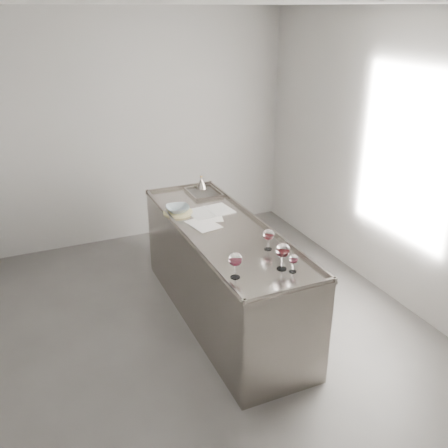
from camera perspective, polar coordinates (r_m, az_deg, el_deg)
name	(u,v)px	position (r m, az deg, el deg)	size (l,w,h in m)	color
room_shell	(180,200)	(3.90, -5.06, 2.80)	(4.54, 5.04, 2.84)	#4A4845
counter	(223,274)	(4.72, -0.10, -5.70)	(0.77, 2.42, 0.97)	gray
wine_glass_left	(235,260)	(3.65, 1.30, -4.14)	(0.10, 0.10, 0.20)	white
wine_glass_middle	(283,251)	(3.78, 6.71, -3.07)	(0.11, 0.11, 0.22)	white
wine_glass_right	(269,235)	(4.08, 5.11, -1.28)	(0.09, 0.09, 0.18)	white
wine_glass_small	(293,260)	(3.77, 7.94, -4.05)	(0.07, 0.07, 0.15)	white
notebook	(210,211)	(4.86, -1.56, 1.45)	(0.44, 0.33, 0.02)	silver
loose_paper_top	(212,216)	(4.76, -1.41, 0.87)	(0.19, 0.27, 0.00)	silver
loose_paper_under	(203,224)	(4.58, -2.36, -0.03)	(0.23, 0.32, 0.00)	white
trivet	(178,212)	(4.85, -5.29, 1.33)	(0.28, 0.28, 0.02)	#C7BD81
ceramic_bowl	(178,209)	(4.84, -5.31, 1.74)	(0.23, 0.23, 0.06)	#95A6AD
wine_funnel	(201,184)	(5.49, -2.59, 4.61)	(0.12, 0.12, 0.18)	#9B948A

